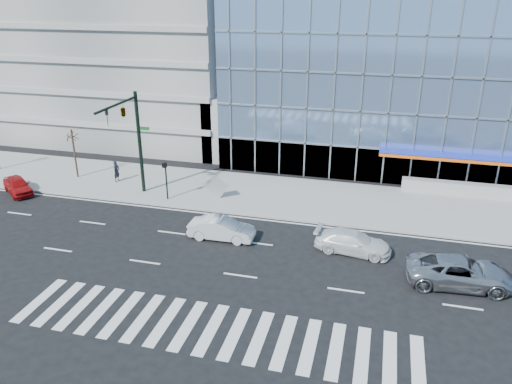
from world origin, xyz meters
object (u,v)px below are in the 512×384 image
white_sedan (222,229)px  tilted_panel (218,187)px  traffic_signal (128,122)px  red_sedan (18,186)px  silver_suv (460,272)px  ped_signal_post (166,175)px  street_tree_near (72,136)px  pedestrian (117,171)px  white_suv (353,242)px

white_sedan → tilted_panel: tilted_panel is taller
traffic_signal → red_sedan: size_ratio=2.07×
silver_suv → tilted_panel: (-16.78, 7.94, 0.25)m
traffic_signal → ped_signal_post: size_ratio=2.67×
tilted_panel → silver_suv: bearing=-31.8°
street_tree_near → pedestrian: (3.86, -0.09, -2.74)m
traffic_signal → white_suv: (16.98, -4.13, -5.48)m
street_tree_near → white_suv: street_tree_near is taller
white_sedan → pedestrian: (-11.67, 7.34, 0.33)m
traffic_signal → tilted_panel: traffic_signal is taller
tilted_panel → red_sedan: bearing=-176.6°
traffic_signal → red_sedan: 11.20m
pedestrian → white_sedan: bearing=-114.3°
white_suv → white_sedan: white_sedan is taller
ped_signal_post → street_tree_near: (-9.50, 2.56, 1.64)m
traffic_signal → white_suv: 18.32m
traffic_signal → white_suv: bearing=-13.7°
traffic_signal → white_sedan: size_ratio=1.84×
white_suv → tilted_panel: 12.19m
ped_signal_post → tilted_panel: 4.04m
ped_signal_post → white_sedan: size_ratio=0.69×
ped_signal_post → tilted_panel: (3.71, 1.18, -1.08)m
traffic_signal → silver_suv: bearing=-15.5°
white_sedan → traffic_signal: bearing=61.1°
silver_suv → street_tree_near: bearing=68.8°
red_sedan → white_sedan: bearing=-63.7°
ped_signal_post → pedestrian: 6.25m
white_sedan → red_sedan: size_ratio=1.12×
pedestrian → tilted_panel: (9.35, -1.28, 0.02)m
traffic_signal → silver_suv: 24.45m
silver_suv → pedestrian: pedestrian is taller
silver_suv → white_sedan: 14.58m
red_sedan → tilted_panel: bearing=-43.6°
ped_signal_post → white_suv: ped_signal_post is taller
traffic_signal → ped_signal_post: traffic_signal is taller
street_tree_near → white_suv: (23.99, -7.06, -3.10)m
tilted_panel → street_tree_near: bearing=167.5°
street_tree_near → pedestrian: bearing=-1.4°
street_tree_near → silver_suv: 31.54m
white_sedan → red_sedan: white_sedan is taller
street_tree_near → silver_suv: size_ratio=0.73×
silver_suv → white_sedan: bearing=78.6°
white_sedan → tilted_panel: 6.49m
ped_signal_post → pedestrian: (-5.64, 2.47, -1.10)m
white_sedan → pedestrian: pedestrian is taller
white_sedan → red_sedan: 18.50m
ped_signal_post → tilted_panel: bearing=17.7°
ped_signal_post → pedestrian: size_ratio=1.69×
white_sedan → tilted_panel: bearing=19.9°
ped_signal_post → silver_suv: bearing=-18.3°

